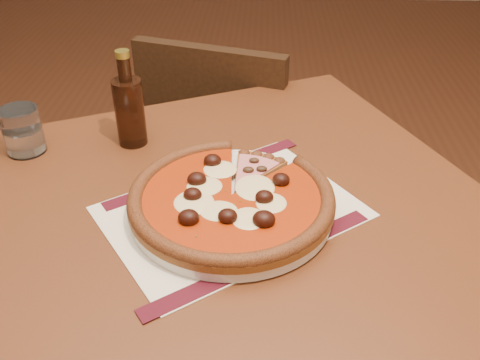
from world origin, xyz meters
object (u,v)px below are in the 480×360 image
at_px(chair_far, 225,155).
at_px(water_glass, 22,131).
at_px(plate, 232,207).
at_px(table, 239,249).
at_px(pizza, 231,197).
at_px(bottle, 129,109).

xyz_separation_m(chair_far, water_glass, (-0.34, -0.46, 0.32)).
bearing_deg(plate, table, 67.56).
height_order(chair_far, pizza, chair_far).
height_order(plate, pizza, pizza).
xyz_separation_m(chair_far, bottle, (-0.14, -0.42, 0.35)).
height_order(table, plate, plate).
bearing_deg(water_glass, chair_far, 53.73).
distance_m(table, water_glass, 0.45).
bearing_deg(chair_far, water_glass, 70.77).
relative_size(chair_far, pizza, 2.55).
relative_size(table, water_glass, 12.28).
height_order(plate, bottle, bottle).
bearing_deg(pizza, bottle, 133.53).
bearing_deg(bottle, pizza, -46.47).
height_order(table, pizza, pizza).
bearing_deg(chair_far, bottle, 88.09).
distance_m(chair_far, bottle, 0.56).
xyz_separation_m(table, water_glass, (-0.40, 0.14, 0.14)).
bearing_deg(table, pizza, -112.35).
bearing_deg(plate, chair_far, 95.28).
height_order(water_glass, bottle, bottle).
relative_size(plate, bottle, 1.73).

